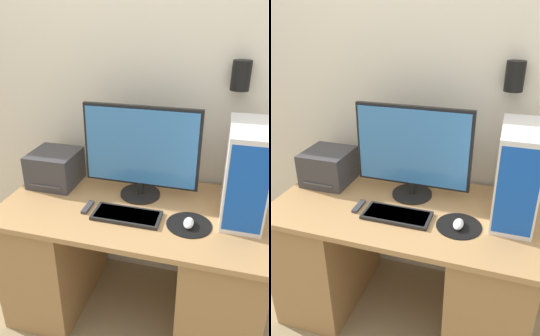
# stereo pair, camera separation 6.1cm
# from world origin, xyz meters

# --- Properties ---
(wall_back) EXTENTS (6.40, 0.15, 2.70)m
(wall_back) POSITION_xyz_m (0.00, 0.83, 1.35)
(wall_back) COLOR silver
(wall_back) RESTS_ON ground_plane
(desk) EXTENTS (1.47, 0.77, 0.79)m
(desk) POSITION_xyz_m (0.00, 0.39, 0.41)
(desk) COLOR tan
(desk) RESTS_ON ground_plane
(monitor) EXTENTS (0.66, 0.23, 0.54)m
(monitor) POSITION_xyz_m (0.01, 0.52, 1.07)
(monitor) COLOR black
(monitor) RESTS_ON desk
(keyboard) EXTENTS (0.36, 0.16, 0.02)m
(keyboard) POSITION_xyz_m (0.00, 0.27, 0.80)
(keyboard) COLOR black
(keyboard) RESTS_ON desk
(mousepad) EXTENTS (0.23, 0.23, 0.00)m
(mousepad) POSITION_xyz_m (0.33, 0.28, 0.79)
(mousepad) COLOR black
(mousepad) RESTS_ON desk
(mouse) EXTENTS (0.05, 0.09, 0.04)m
(mouse) POSITION_xyz_m (0.33, 0.27, 0.81)
(mouse) COLOR silver
(mouse) RESTS_ON mousepad
(computer_tower) EXTENTS (0.20, 0.44, 0.49)m
(computer_tower) POSITION_xyz_m (0.57, 0.47, 1.04)
(computer_tower) COLOR white
(computer_tower) RESTS_ON desk
(printer) EXTENTS (0.28, 0.29, 0.21)m
(printer) POSITION_xyz_m (-0.54, 0.53, 0.90)
(printer) COLOR #38383D
(printer) RESTS_ON desk
(remote_control) EXTENTS (0.03, 0.12, 0.02)m
(remote_control) POSITION_xyz_m (-0.23, 0.29, 0.80)
(remote_control) COLOR #38383D
(remote_control) RESTS_ON desk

